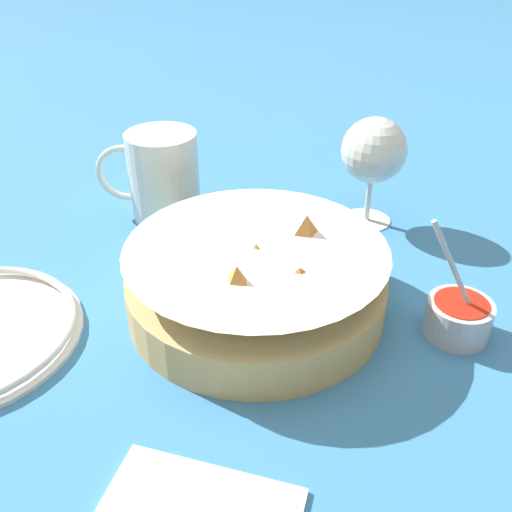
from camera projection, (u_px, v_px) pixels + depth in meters
name	position (u px, v px, depth m)	size (l,w,h in m)	color
ground_plane	(239.00, 289.00, 0.62)	(4.00, 4.00, 0.00)	teal
food_basket	(257.00, 282.00, 0.57)	(0.26, 0.26, 0.09)	tan
sauce_cup	(458.00, 316.00, 0.55)	(0.07, 0.06, 0.13)	#B7B7BC
wine_glass	(374.00, 154.00, 0.70)	(0.08, 0.08, 0.14)	silver
beer_mug	(163.00, 179.00, 0.74)	(0.13, 0.09, 0.11)	silver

